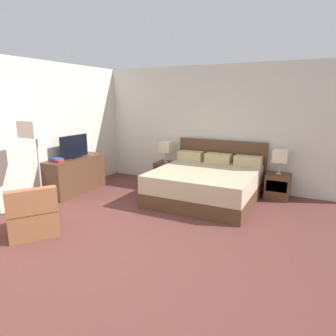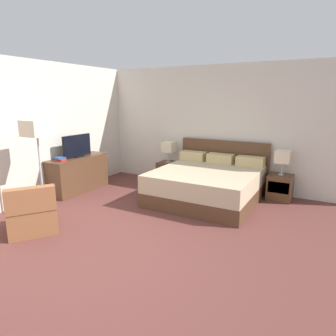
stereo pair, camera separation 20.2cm
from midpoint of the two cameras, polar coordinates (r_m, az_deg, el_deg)
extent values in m
plane|color=brown|center=(4.08, -14.52, -16.63)|extent=(11.58, 11.58, 0.00)
cube|color=silver|center=(6.97, 6.45, 7.78)|extent=(6.31, 0.06, 2.72)
cube|color=silver|center=(6.59, -22.93, 6.53)|extent=(0.06, 5.66, 2.72)
cube|color=brown|center=(6.05, 6.07, -4.85)|extent=(1.93, 1.97, 0.28)
cube|color=#C6B28E|center=(5.96, 6.14, -2.02)|extent=(1.91, 1.95, 0.34)
cube|color=brown|center=(6.87, 9.16, 0.74)|extent=(2.01, 0.05, 1.09)
cube|color=#D6BC7F|center=(6.88, 3.54, 2.37)|extent=(0.57, 0.28, 0.20)
cube|color=#D6BC7F|center=(6.66, 8.70, 1.87)|extent=(0.57, 0.28, 0.20)
cube|color=#D6BC7F|center=(6.49, 14.17, 1.33)|extent=(0.57, 0.28, 0.20)
cube|color=brown|center=(7.22, -1.16, -0.86)|extent=(0.47, 0.45, 0.51)
cube|color=#3C2718|center=(7.02, -2.01, -0.84)|extent=(0.40, 0.01, 0.22)
cube|color=brown|center=(6.47, 19.32, -3.28)|extent=(0.47, 0.45, 0.51)
cube|color=#3C2718|center=(6.25, 19.07, -3.35)|extent=(0.40, 0.01, 0.22)
cylinder|color=#B7B7BC|center=(7.17, -1.17, 1.19)|extent=(0.11, 0.11, 0.02)
cylinder|color=#B7B7BC|center=(7.14, -1.18, 2.18)|extent=(0.02, 0.02, 0.23)
cube|color=beige|center=(7.10, -1.19, 4.07)|extent=(0.28, 0.28, 0.24)
cylinder|color=#B7B7BC|center=(6.40, 19.50, -1.01)|extent=(0.11, 0.11, 0.02)
cylinder|color=#B7B7BC|center=(6.38, 19.58, 0.09)|extent=(0.02, 0.02, 0.23)
cube|color=beige|center=(6.33, 19.75, 2.19)|extent=(0.28, 0.28, 0.24)
cube|color=brown|center=(6.83, -17.94, -1.24)|extent=(0.46, 1.39, 0.76)
cube|color=brown|center=(6.75, -18.16, 1.80)|extent=(0.48, 1.44, 0.02)
cube|color=black|center=(6.75, -18.12, 2.00)|extent=(0.18, 0.24, 0.02)
cube|color=black|center=(6.71, -18.26, 3.95)|extent=(0.04, 0.77, 0.47)
cube|color=black|center=(6.70, -18.14, 3.95)|extent=(0.01, 0.74, 0.45)
cube|color=#B7282D|center=(6.43, -21.07, 1.32)|extent=(0.20, 0.15, 0.04)
cube|color=#234C8E|center=(6.44, -21.22, 1.65)|extent=(0.21, 0.20, 0.03)
cube|color=#935B38|center=(5.08, -25.44, -8.94)|extent=(0.95, 0.95, 0.40)
cube|color=#935B38|center=(4.70, -25.69, -5.78)|extent=(0.52, 0.65, 0.36)
cube|color=#935B38|center=(4.99, -29.15, -6.21)|extent=(0.57, 0.43, 0.18)
cube|color=#935B38|center=(5.00, -22.39, -5.46)|extent=(0.57, 0.43, 0.18)
cylinder|color=#B7B7BC|center=(5.72, -23.49, -8.34)|extent=(0.28, 0.28, 0.02)
cylinder|color=#B7B7BC|center=(5.52, -24.14, -1.61)|extent=(0.03, 0.03, 1.36)
cube|color=beige|center=(5.39, -24.94, 6.81)|extent=(0.39, 0.39, 0.27)
camera|label=1|loc=(0.10, -91.05, -0.24)|focal=32.00mm
camera|label=2|loc=(0.10, 88.95, 0.24)|focal=32.00mm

